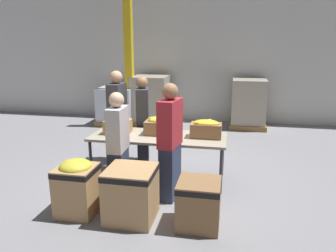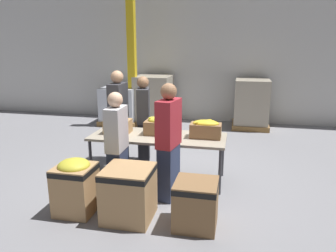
% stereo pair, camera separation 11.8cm
% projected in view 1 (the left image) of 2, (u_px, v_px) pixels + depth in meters
% --- Properties ---
extents(ground_plane, '(30.00, 30.00, 0.00)m').
position_uv_depth(ground_plane, '(159.00, 179.00, 5.57)').
color(ground_plane, gray).
extents(wall_back, '(16.00, 0.08, 4.00)m').
position_uv_depth(wall_back, '(192.00, 51.00, 9.25)').
color(wall_back, silver).
rests_on(wall_back, ground_plane).
extents(sorting_table, '(2.21, 0.85, 0.77)m').
position_uv_depth(sorting_table, '(158.00, 139.00, 5.39)').
color(sorting_table, '#9E937F').
rests_on(sorting_table, ground_plane).
extents(banana_box_0, '(0.41, 0.35, 0.31)m').
position_uv_depth(banana_box_0, '(118.00, 125.00, 5.49)').
color(banana_box_0, '#A37A4C').
rests_on(banana_box_0, sorting_table).
extents(banana_box_1, '(0.46, 0.33, 0.30)m').
position_uv_depth(banana_box_1, '(159.00, 125.00, 5.43)').
color(banana_box_1, olive).
rests_on(banana_box_1, sorting_table).
extents(banana_box_2, '(0.49, 0.28, 0.30)m').
position_uv_depth(banana_box_2, '(206.00, 128.00, 5.25)').
color(banana_box_2, olive).
rests_on(banana_box_2, sorting_table).
extents(volunteer_0, '(0.25, 0.48, 1.75)m').
position_uv_depth(volunteer_0, '(118.00, 118.00, 6.17)').
color(volunteer_0, '#2D3856').
rests_on(volunteer_0, ground_plane).
extents(volunteer_1, '(0.31, 0.49, 1.72)m').
position_uv_depth(volunteer_1, '(170.00, 143.00, 4.70)').
color(volunteer_1, '#2D3856').
rests_on(volunteer_1, ground_plane).
extents(volunteer_2, '(0.31, 0.48, 1.65)m').
position_uv_depth(volunteer_2, '(143.00, 120.00, 6.19)').
color(volunteer_2, black).
rests_on(volunteer_2, ground_plane).
extents(volunteer_3, '(0.22, 0.43, 1.59)m').
position_uv_depth(volunteer_3, '(118.00, 148.00, 4.69)').
color(volunteer_3, '#2D3856').
rests_on(volunteer_3, ground_plane).
extents(donation_bin_0, '(0.51, 0.51, 0.77)m').
position_uv_depth(donation_bin_0, '(77.00, 185.00, 4.37)').
color(donation_bin_0, tan).
rests_on(donation_bin_0, ground_plane).
extents(donation_bin_1, '(0.62, 0.62, 0.70)m').
position_uv_depth(donation_bin_1, '(131.00, 192.00, 4.24)').
color(donation_bin_1, tan).
rests_on(donation_bin_1, ground_plane).
extents(donation_bin_2, '(0.53, 0.53, 0.60)m').
position_uv_depth(donation_bin_2, '(199.00, 202.00, 4.09)').
color(donation_bin_2, olive).
rests_on(donation_bin_2, ground_plane).
extents(support_pillar, '(0.20, 0.20, 4.00)m').
position_uv_depth(support_pillar, '(129.00, 51.00, 8.58)').
color(support_pillar, gold).
rests_on(support_pillar, ground_plane).
extents(pallet_stack_0, '(1.06, 1.06, 1.03)m').
position_uv_depth(pallet_stack_0, '(118.00, 106.00, 9.17)').
color(pallet_stack_0, olive).
rests_on(pallet_stack_0, ground_plane).
extents(pallet_stack_1, '(1.04, 1.04, 1.34)m').
position_uv_depth(pallet_stack_1, '(151.00, 100.00, 9.15)').
color(pallet_stack_1, olive).
rests_on(pallet_stack_1, ground_plane).
extents(pallet_stack_2, '(0.95, 0.95, 1.29)m').
position_uv_depth(pallet_stack_2, '(248.00, 104.00, 8.74)').
color(pallet_stack_2, olive).
rests_on(pallet_stack_2, ground_plane).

